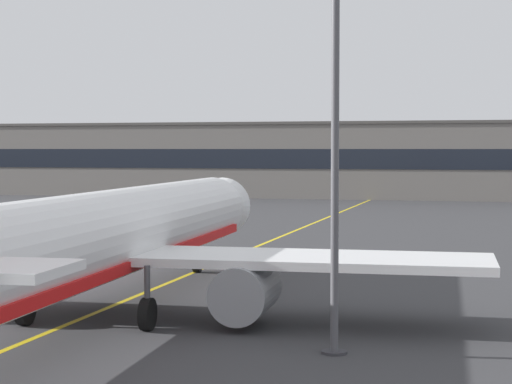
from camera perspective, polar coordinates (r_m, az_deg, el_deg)
taxiway_centreline at (r=53.48m, az=-3.56°, el=-4.93°), size 1.75×180.00×0.01m
airliner_foreground at (r=38.22m, az=-9.70°, el=-2.96°), size 32.17×41.50×11.65m
apron_lamp_post at (r=31.28m, az=5.02°, el=3.85°), size 2.24×0.90×14.88m
safety_cone_by_nose_gear at (r=54.69m, az=-1.95°, el=-4.49°), size 0.44×0.44×0.55m
terminal_building at (r=132.77m, az=5.30°, el=2.04°), size 117.98×12.40×11.00m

